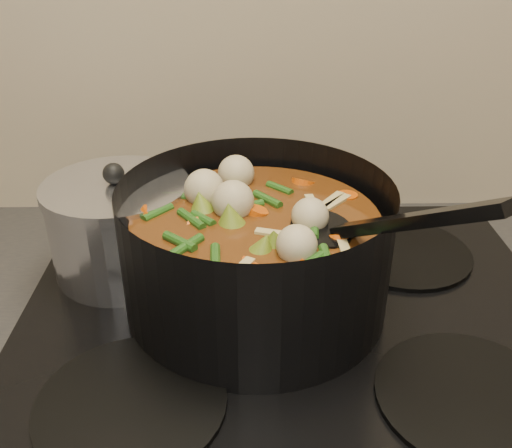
{
  "coord_description": "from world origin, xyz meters",
  "views": [
    {
      "loc": [
        -0.05,
        1.41,
        1.34
      ],
      "look_at": [
        -0.04,
        1.96,
        1.03
      ],
      "focal_mm": 40.0,
      "sensor_mm": 36.0,
      "label": 1
    }
  ],
  "objects": [
    {
      "name": "stovetop",
      "position": [
        0.0,
        1.93,
        0.92
      ],
      "size": [
        0.62,
        0.54,
        0.03
      ],
      "color": "black",
      "rests_on": "counter"
    },
    {
      "name": "stockpot",
      "position": [
        -0.04,
        1.96,
        1.0
      ],
      "size": [
        0.39,
        0.39,
        0.22
      ],
      "rotation": [
        0.0,
        0.0,
        0.42
      ],
      "color": "black",
      "rests_on": "stovetop"
    },
    {
      "name": "saucepan",
      "position": [
        -0.21,
        2.03,
        0.99
      ],
      "size": [
        0.18,
        0.18,
        0.15
      ],
      "rotation": [
        0.0,
        0.0,
        0.1
      ],
      "color": "silver",
      "rests_on": "stovetop"
    }
  ]
}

